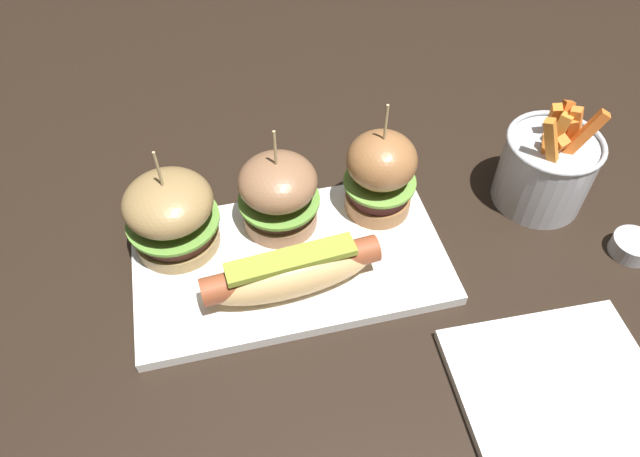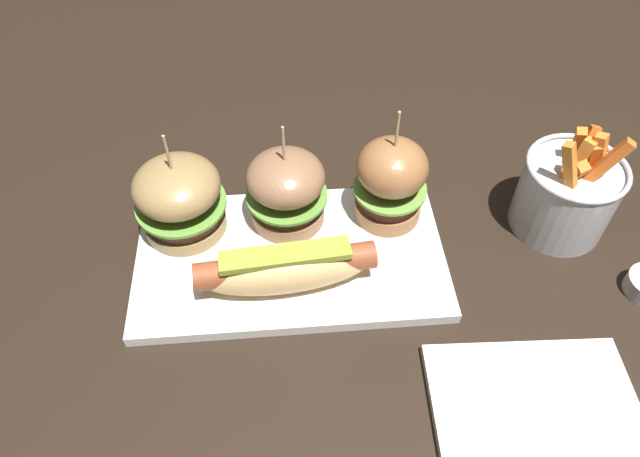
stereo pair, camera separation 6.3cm
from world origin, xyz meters
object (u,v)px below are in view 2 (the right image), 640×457
at_px(slider_left, 178,198).
at_px(slider_right, 390,181).
at_px(slider_center, 287,189).
at_px(hot_dog, 285,268).
at_px(fries_bucket, 566,194).
at_px(side_plate, 543,439).
at_px(platter_main, 290,257).

relative_size(slider_left, slider_right, 0.91).
bearing_deg(slider_center, hot_dog, -94.57).
relative_size(slider_left, fries_bucket, 0.94).
relative_size(hot_dog, side_plate, 0.99).
distance_m(slider_center, slider_right, 0.12).
bearing_deg(slider_left, platter_main, -23.24).
relative_size(platter_main, slider_left, 2.54).
xyz_separation_m(slider_right, side_plate, (0.10, -0.28, -0.06)).
height_order(hot_dog, side_plate, hot_dog).
distance_m(platter_main, hot_dog, 0.05).
bearing_deg(fries_bucket, slider_left, 177.53).
bearing_deg(slider_center, fries_bucket, -4.17).
bearing_deg(side_plate, platter_main, 133.94).
distance_m(slider_right, side_plate, 0.31).
bearing_deg(hot_dog, slider_center, 85.43).
distance_m(slider_left, fries_bucket, 0.44).
bearing_deg(side_plate, slider_left, 140.55).
relative_size(slider_right, side_plate, 0.78).
bearing_deg(hot_dog, slider_right, 37.02).
relative_size(platter_main, slider_center, 2.54).
relative_size(platter_main, hot_dog, 1.81).
distance_m(hot_dog, slider_center, 0.10).
height_order(platter_main, side_plate, platter_main).
height_order(slider_left, side_plate, slider_left).
bearing_deg(platter_main, slider_right, 23.80).
xyz_separation_m(slider_right, fries_bucket, (0.20, -0.02, -0.02)).
distance_m(slider_right, fries_bucket, 0.21).
bearing_deg(fries_bucket, slider_center, 175.83).
bearing_deg(side_plate, fries_bucket, 68.54).
xyz_separation_m(platter_main, fries_bucket, (0.32, 0.03, 0.04)).
bearing_deg(slider_right, slider_center, 178.30).
distance_m(slider_left, slider_right, 0.24).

